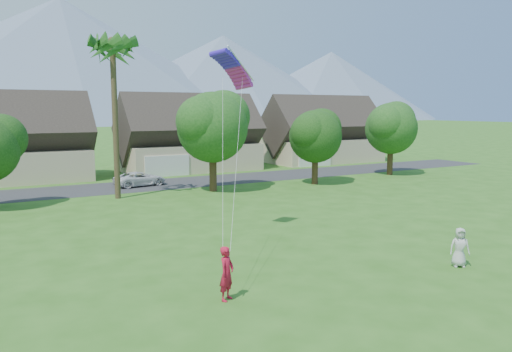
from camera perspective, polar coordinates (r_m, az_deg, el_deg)
ground at (r=17.16m, az=17.48°, el=-16.66°), size 500.00×500.00×0.00m
street at (r=46.53m, az=-14.77°, el=-1.22°), size 90.00×7.00×0.01m
kite_flyer at (r=18.59m, az=-3.37°, el=-11.05°), size 0.88×0.83×2.02m
watcher at (r=24.11m, az=22.25°, el=-7.55°), size 1.03×0.95×1.76m
parked_car at (r=46.81m, az=-13.11°, el=-0.31°), size 4.97×2.83×1.31m
mountain_ridge at (r=272.30m, az=-25.41°, el=11.56°), size 540.00×240.00×70.00m
houses_row at (r=54.97m, az=-16.81°, el=3.63°), size 72.75×8.19×8.86m
tree_row at (r=39.89m, az=-14.33°, el=4.42°), size 62.27×6.67×8.45m
fan_palm at (r=40.47m, az=-16.10°, el=14.21°), size 3.00×3.00×13.80m
parafoil_kite at (r=27.16m, az=-2.67°, el=12.40°), size 3.17×1.51×0.50m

